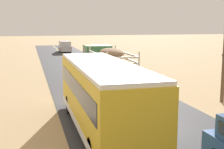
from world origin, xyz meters
TOP-DOWN VIEW (x-y plane):
  - ground_plane at (0.00, 0.00)m, footprint 240.00×240.00m
  - road_surface at (0.00, 0.00)m, footprint 8.00×120.00m
  - road_centre_line at (0.00, 0.00)m, footprint 0.16×117.60m
  - livestock_truck at (1.06, 14.00)m, footprint 2.53×9.70m
  - bus at (-2.25, 0.35)m, footprint 2.54×10.00m
  - car_far at (0.79, 41.59)m, footprint 1.90×4.62m

SIDE VIEW (x-z plane):
  - ground_plane at x=0.00m, z-range 0.00..0.00m
  - road_surface at x=0.00m, z-range 0.00..0.02m
  - road_centre_line at x=0.00m, z-range 0.02..0.02m
  - car_far at x=0.79m, z-range 0.12..2.05m
  - bus at x=-2.25m, z-range 0.14..3.35m
  - livestock_truck at x=1.06m, z-range 0.28..3.30m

